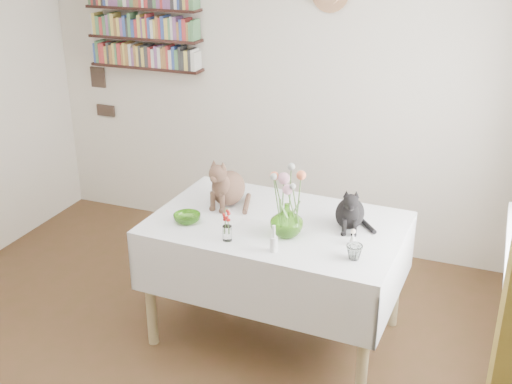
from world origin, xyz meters
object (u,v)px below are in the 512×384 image
at_px(dining_table, 277,251).
at_px(bookshelf_unit, 143,13).
at_px(tabby_cat, 228,179).
at_px(flower_vase, 287,220).
at_px(black_cat, 350,206).

xyz_separation_m(dining_table, bookshelf_unit, (-1.64, 1.30, 1.22)).
relative_size(tabby_cat, flower_vase, 1.68).
height_order(black_cat, flower_vase, black_cat).
bearing_deg(flower_vase, black_cat, 37.57).
bearing_deg(black_cat, flower_vase, -155.76).
height_order(dining_table, flower_vase, flower_vase).
distance_m(tabby_cat, flower_vase, 0.59).
height_order(flower_vase, bookshelf_unit, bookshelf_unit).
bearing_deg(black_cat, dining_table, 179.08).
bearing_deg(dining_table, flower_vase, -52.99).
bearing_deg(tabby_cat, black_cat, 4.57).
bearing_deg(black_cat, tabby_cat, 163.04).
relative_size(flower_vase, bookshelf_unit, 0.20).
xyz_separation_m(tabby_cat, flower_vase, (0.50, -0.30, -0.07)).
bearing_deg(flower_vase, bookshelf_unit, 140.36).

